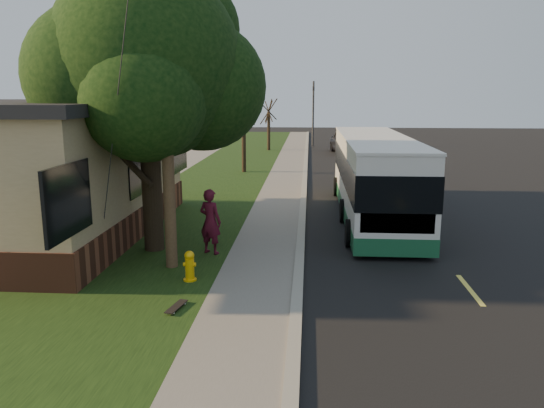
{
  "coord_description": "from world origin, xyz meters",
  "views": [
    {
      "loc": [
        0.22,
        -11.94,
        4.49
      ],
      "look_at": [
        -0.78,
        2.28,
        1.5
      ],
      "focal_mm": 35.0,
      "sensor_mm": 36.0,
      "label": 1
    }
  ],
  "objects": [
    {
      "name": "fire_hydrant",
      "position": [
        -2.6,
        0.0,
        0.43
      ],
      "size": [
        0.32,
        0.32,
        0.74
      ],
      "color": "#F2B30C",
      "rests_on": "grass_verge"
    },
    {
      "name": "skateboarder",
      "position": [
        -2.5,
        2.22,
        0.99
      ],
      "size": [
        0.79,
        0.68,
        1.84
      ],
      "primitive_type": "imported",
      "rotation": [
        0.0,
        0.0,
        2.72
      ],
      "color": "#490E1F",
      "rests_on": "grass_verge"
    },
    {
      "name": "sidewalk",
      "position": [
        -1.0,
        10.0,
        0.04
      ],
      "size": [
        2.0,
        80.0,
        0.08
      ],
      "primitive_type": "cube",
      "color": "slate",
      "rests_on": "ground"
    },
    {
      "name": "bare_tree_far",
      "position": [
        -3.0,
        30.0,
        2.0
      ],
      "size": [
        1.38,
        1.21,
        4.03
      ],
      "color": "black",
      "rests_on": "grass_verge"
    },
    {
      "name": "ground",
      "position": [
        0.0,
        0.0,
        0.0
      ],
      "size": [
        120.0,
        120.0,
        0.0
      ],
      "primitive_type": "plane",
      "color": "black",
      "rests_on": "ground"
    },
    {
      "name": "bare_tree_near",
      "position": [
        -3.5,
        18.0,
        2.15
      ],
      "size": [
        1.38,
        1.21,
        4.31
      ],
      "color": "black",
      "rests_on": "grass_verge"
    },
    {
      "name": "road",
      "position": [
        4.0,
        10.0,
        0.01
      ],
      "size": [
        8.0,
        80.0,
        0.01
      ],
      "primitive_type": "cube",
      "color": "black",
      "rests_on": "ground"
    },
    {
      "name": "skateboard_main",
      "position": [
        -2.5,
        -1.74,
        0.12
      ],
      "size": [
        0.34,
        0.78,
        0.07
      ],
      "color": "black",
      "rests_on": "grass_verge"
    },
    {
      "name": "leafy_tree",
      "position": [
        -4.17,
        2.65,
        5.17
      ],
      "size": [
        6.3,
        6.0,
        7.8
      ],
      "color": "black",
      "rests_on": "grass_verge"
    },
    {
      "name": "distant_car",
      "position": [
        3.07,
        28.63,
        0.86
      ],
      "size": [
        2.71,
        5.28,
        1.72
      ],
      "primitive_type": "imported",
      "rotation": [
        0.0,
        0.0,
        0.14
      ],
      "color": "black",
      "rests_on": "ground"
    },
    {
      "name": "grass_verge",
      "position": [
        -4.5,
        10.0,
        0.04
      ],
      "size": [
        5.0,
        80.0,
        0.07
      ],
      "primitive_type": "cube",
      "color": "black",
      "rests_on": "ground"
    },
    {
      "name": "transit_bus",
      "position": [
        2.59,
        7.37,
        1.58
      ],
      "size": [
        2.52,
        10.95,
        2.97
      ],
      "color": "silver",
      "rests_on": "ground"
    },
    {
      "name": "traffic_signal",
      "position": [
        0.5,
        34.0,
        3.16
      ],
      "size": [
        0.18,
        0.22,
        5.5
      ],
      "color": "#2D2D30",
      "rests_on": "ground"
    },
    {
      "name": "curb",
      "position": [
        0.0,
        10.0,
        0.06
      ],
      "size": [
        0.25,
        80.0,
        0.12
      ],
      "primitive_type": "cube",
      "color": "gray",
      "rests_on": "ground"
    },
    {
      "name": "utility_pole",
      "position": [
        -3.31,
        0.99,
        4.63
      ],
      "size": [
        2.86,
        3.21,
        9.07
      ],
      "color": "#473321",
      "rests_on": "ground"
    }
  ]
}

